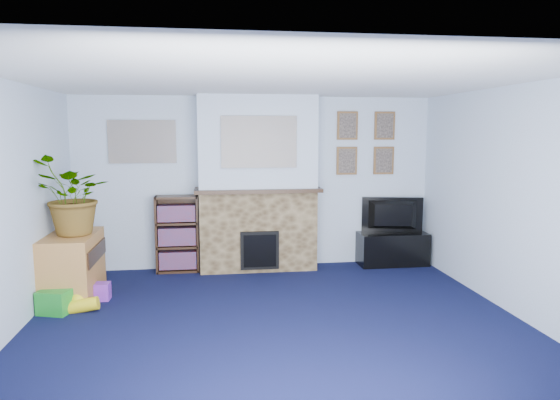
{
  "coord_description": "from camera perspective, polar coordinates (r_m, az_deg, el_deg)",
  "views": [
    {
      "loc": [
        -0.62,
        -4.74,
        1.92
      ],
      "look_at": [
        0.13,
        0.78,
        1.15
      ],
      "focal_mm": 32.0,
      "sensor_mm": 36.0,
      "label": 1
    }
  ],
  "objects": [
    {
      "name": "floor",
      "position": [
        5.15,
        -0.31,
        -14.02
      ],
      "size": [
        5.0,
        4.5,
        0.01
      ],
      "primitive_type": "cube",
      "color": "black",
      "rests_on": "ground"
    },
    {
      "name": "ceiling",
      "position": [
        4.8,
        -0.33,
        13.61
      ],
      "size": [
        5.0,
        4.5,
        0.01
      ],
      "primitive_type": "cube",
      "color": "white",
      "rests_on": "wall_back"
    },
    {
      "name": "wall_back",
      "position": [
        7.05,
        -2.7,
        1.99
      ],
      "size": [
        5.0,
        0.04,
        2.4
      ],
      "primitive_type": "cube",
      "color": "silver",
      "rests_on": "ground"
    },
    {
      "name": "wall_front",
      "position": [
        2.66,
        6.03,
        -7.8
      ],
      "size": [
        5.0,
        0.04,
        2.4
      ],
      "primitive_type": "cube",
      "color": "silver",
      "rests_on": "ground"
    },
    {
      "name": "wall_left",
      "position": [
        5.15,
        -29.11,
        -1.16
      ],
      "size": [
        0.04,
        4.5,
        2.4
      ],
      "primitive_type": "cube",
      "color": "silver",
      "rests_on": "ground"
    },
    {
      "name": "wall_right",
      "position": [
        5.72,
        25.37,
        -0.12
      ],
      "size": [
        0.04,
        4.5,
        2.4
      ],
      "primitive_type": "cube",
      "color": "silver",
      "rests_on": "ground"
    },
    {
      "name": "chimney_breast",
      "position": [
        6.85,
        -2.54,
        1.69
      ],
      "size": [
        1.72,
        0.5,
        2.4
      ],
      "color": "brown",
      "rests_on": "ground"
    },
    {
      "name": "collage_main",
      "position": [
        6.6,
        -2.41,
        6.64
      ],
      "size": [
        1.0,
        0.03,
        0.68
      ],
      "primitive_type": "cube",
      "color": "gray",
      "rests_on": "chimney_breast"
    },
    {
      "name": "collage_left",
      "position": [
        7.04,
        -15.47,
        6.44
      ],
      "size": [
        0.9,
        0.03,
        0.58
      ],
      "primitive_type": "cube",
      "color": "gray",
      "rests_on": "wall_back"
    },
    {
      "name": "portrait_tl",
      "position": [
        7.23,
        7.71,
        8.42
      ],
      "size": [
        0.3,
        0.03,
        0.4
      ],
      "primitive_type": "cube",
      "color": "brown",
      "rests_on": "wall_back"
    },
    {
      "name": "portrait_tr",
      "position": [
        7.39,
        11.86,
        8.31
      ],
      "size": [
        0.3,
        0.03,
        0.4
      ],
      "primitive_type": "cube",
      "color": "brown",
      "rests_on": "wall_back"
    },
    {
      "name": "portrait_bl",
      "position": [
        7.24,
        7.64,
        4.46
      ],
      "size": [
        0.3,
        0.03,
        0.4
      ],
      "primitive_type": "cube",
      "color": "brown",
      "rests_on": "wall_back"
    },
    {
      "name": "portrait_br",
      "position": [
        7.41,
        11.75,
        4.44
      ],
      "size": [
        0.3,
        0.03,
        0.4
      ],
      "primitive_type": "cube",
      "color": "brown",
      "rests_on": "wall_back"
    },
    {
      "name": "tv_stand",
      "position": [
        7.44,
        12.73,
        -5.52
      ],
      "size": [
        0.99,
        0.42,
        0.47
      ],
      "primitive_type": "cube",
      "color": "black",
      "rests_on": "ground"
    },
    {
      "name": "television",
      "position": [
        7.36,
        12.79,
        -1.72
      ],
      "size": [
        0.88,
        0.29,
        0.5
      ],
      "primitive_type": "imported",
      "rotation": [
        0.0,
        0.0,
        2.93
      ],
      "color": "black",
      "rests_on": "tv_stand"
    },
    {
      "name": "bookshelf",
      "position": [
        7.01,
        -11.62,
        -3.98
      ],
      "size": [
        0.58,
        0.28,
        1.05
      ],
      "color": "black",
      "rests_on": "ground"
    },
    {
      "name": "sideboard",
      "position": [
        6.3,
        -22.59,
        -7.17
      ],
      "size": [
        0.53,
        0.96,
        0.75
      ],
      "primitive_type": "cube",
      "color": "#B27739",
      "rests_on": "ground"
    },
    {
      "name": "potted_plant",
      "position": [
        6.09,
        -22.67,
        0.47
      ],
      "size": [
        0.91,
        0.98,
        0.91
      ],
      "primitive_type": "imported",
      "rotation": [
        0.0,
        0.0,
        4.44
      ],
      "color": "#26661E",
      "rests_on": "sideboard"
    },
    {
      "name": "mantel_clock",
      "position": [
        6.8,
        -2.68,
        1.95
      ],
      "size": [
        0.09,
        0.05,
        0.13
      ],
      "primitive_type": "cube",
      "color": "gold",
      "rests_on": "chimney_breast"
    },
    {
      "name": "mantel_candle",
      "position": [
        6.85,
        0.65,
        2.08
      ],
      "size": [
        0.05,
        0.05,
        0.15
      ],
      "primitive_type": "cylinder",
      "color": "#B2BFC6",
      "rests_on": "chimney_breast"
    },
    {
      "name": "mantel_teddy",
      "position": [
        6.78,
        -7.0,
        1.83
      ],
      "size": [
        0.15,
        0.15,
        0.15
      ],
      "primitive_type": "sphere",
      "color": "gray",
      "rests_on": "chimney_breast"
    },
    {
      "name": "mantel_can",
      "position": [
        6.92,
        3.9,
        1.95
      ],
      "size": [
        0.05,
        0.05,
        0.11
      ],
      "primitive_type": "cylinder",
      "color": "purple",
      "rests_on": "chimney_breast"
    },
    {
      "name": "green_crate",
      "position": [
        5.9,
        -24.29,
        -10.4
      ],
      "size": [
        0.38,
        0.34,
        0.25
      ],
      "primitive_type": "cube",
      "rotation": [
        0.0,
        0.0,
        -0.31
      ],
      "color": "#198C26",
      "rests_on": "ground"
    },
    {
      "name": "toy_ball",
      "position": [
        5.94,
        -22.11,
        -10.66
      ],
      "size": [
        0.2,
        0.2,
        0.2
      ],
      "primitive_type": "sphere",
      "color": "yellow",
      "rests_on": "ground"
    },
    {
      "name": "toy_block",
      "position": [
        6.15,
        -19.61,
        -9.72
      ],
      "size": [
        0.17,
        0.17,
        0.2
      ],
      "primitive_type": "cube",
      "rotation": [
        0.0,
        0.0,
        -0.03
      ],
      "color": "purple",
      "rests_on": "ground"
    },
    {
      "name": "toy_tube",
      "position": [
        5.85,
        -21.55,
        -11.14
      ],
      "size": [
        0.33,
        0.14,
        0.19
      ],
      "primitive_type": "cylinder",
      "rotation": [
        0.0,
        1.43,
        0.0
      ],
      "color": "yellow",
      "rests_on": "ground"
    }
  ]
}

